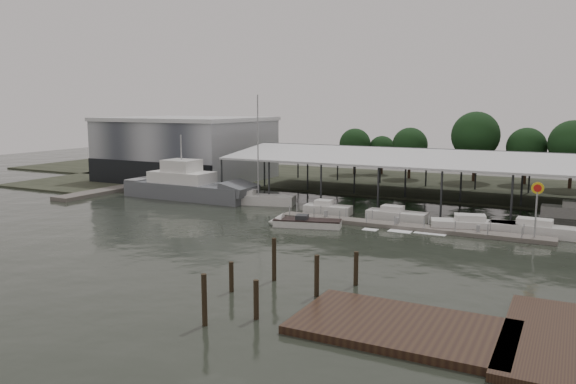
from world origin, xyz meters
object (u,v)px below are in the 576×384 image
at_px(white_sailboat, 253,199).
at_px(speedboat_underway, 301,223).
at_px(shell_fuel_sign, 537,200).
at_px(grey_trawler, 189,187).

bearing_deg(white_sailboat, speedboat_underway, -53.42).
bearing_deg(white_sailboat, shell_fuel_sign, -22.99).
xyz_separation_m(white_sailboat, speedboat_underway, (11.35, -9.25, -0.26)).
height_order(shell_fuel_sign, grey_trawler, grey_trawler).
distance_m(white_sailboat, speedboat_underway, 14.64).
xyz_separation_m(shell_fuel_sign, speedboat_underway, (-21.97, -4.12, -3.53)).
relative_size(grey_trawler, speedboat_underway, 1.04).
bearing_deg(shell_fuel_sign, white_sailboat, 171.25).
bearing_deg(grey_trawler, shell_fuel_sign, -6.25).
relative_size(white_sailboat, speedboat_underway, 0.76).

